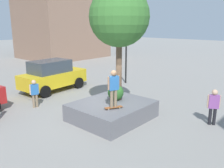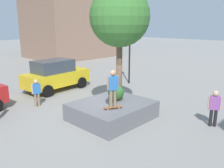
{
  "view_description": "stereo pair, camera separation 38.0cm",
  "coord_description": "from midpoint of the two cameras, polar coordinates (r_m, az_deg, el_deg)",
  "views": [
    {
      "loc": [
        -7.79,
        -7.44,
        4.38
      ],
      "look_at": [
        0.12,
        -0.37,
        1.7
      ],
      "focal_mm": 38.22,
      "sensor_mm": 36.0,
      "label": 1
    },
    {
      "loc": [
        -7.53,
        -7.72,
        4.38
      ],
      "look_at": [
        0.12,
        -0.37,
        1.7
      ],
      "focal_mm": 38.22,
      "sensor_mm": 36.0,
      "label": 2
    }
  ],
  "objects": [
    {
      "name": "ground_plane",
      "position": [
        11.63,
        -2.73,
        -7.94
      ],
      "size": [
        120.0,
        120.0,
        0.0
      ],
      "primitive_type": "plane",
      "color": "gray"
    },
    {
      "name": "plaza_tree",
      "position": [
        11.09,
        0.73,
        15.69
      ],
      "size": [
        2.74,
        2.74,
        5.27
      ],
      "color": "brown",
      "rests_on": "planter_ledge"
    },
    {
      "name": "traffic_light_corner",
      "position": [
        17.69,
        2.79,
        10.69
      ],
      "size": [
        0.35,
        0.37,
        4.88
      ],
      "color": "black",
      "rests_on": "ground"
    },
    {
      "name": "boxwood_shrub",
      "position": [
        11.78,
        -0.1,
        -2.28
      ],
      "size": [
        0.48,
        0.48,
        0.48
      ],
      "primitive_type": "sphere",
      "color": "#2D6628",
      "rests_on": "planter_ledge"
    },
    {
      "name": "taxi_cab",
      "position": [
        16.44,
        -14.71,
        2.03
      ],
      "size": [
        4.55,
        2.33,
        2.06
      ],
      "color": "gold",
      "rests_on": "ground"
    },
    {
      "name": "skateboarder",
      "position": [
        10.12,
        -0.69,
        -0.51
      ],
      "size": [
        0.52,
        0.33,
        1.63
      ],
      "color": "#847056",
      "rests_on": "skateboard"
    },
    {
      "name": "skateboard",
      "position": [
        10.4,
        -0.67,
        -5.62
      ],
      "size": [
        0.81,
        0.55,
        0.07
      ],
      "color": "brown",
      "rests_on": "planter_ledge"
    },
    {
      "name": "planter_ledge",
      "position": [
        11.33,
        -0.97,
        -6.38
      ],
      "size": [
        3.49,
        2.99,
        0.8
      ],
      "primitive_type": "cube",
      "color": "slate",
      "rests_on": "ground"
    },
    {
      "name": "bystander_watching",
      "position": [
        13.4,
        -18.83,
        -1.75
      ],
      "size": [
        0.5,
        0.26,
        1.51
      ],
      "color": "#847056",
      "rests_on": "ground"
    },
    {
      "name": "passerby_with_bag",
      "position": [
        11.31,
        22.23,
        -4.58
      ],
      "size": [
        0.39,
        0.48,
        1.63
      ],
      "color": "black",
      "rests_on": "ground"
    },
    {
      "name": "hedge_clump",
      "position": [
        11.45,
        -0.07,
        -2.02
      ],
      "size": [
        0.77,
        0.77,
        0.77
      ],
      "primitive_type": "sphere",
      "color": "#2D6628",
      "rests_on": "planter_ledge"
    }
  ]
}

